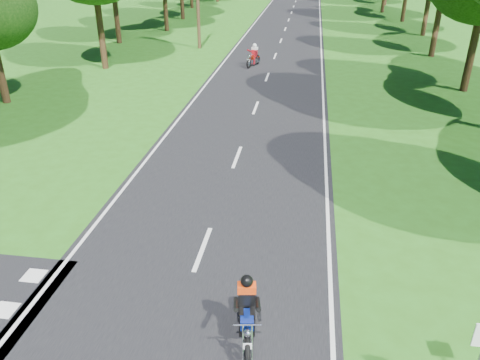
# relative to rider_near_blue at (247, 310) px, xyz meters

# --- Properties ---
(ground) EXTENTS (160.00, 160.00, 0.00)m
(ground) POSITION_rel_rider_near_blue_xyz_m (-1.56, 0.88, -0.72)
(ground) COLOR #275C15
(ground) RESTS_ON ground
(main_road) EXTENTS (7.00, 140.00, 0.02)m
(main_road) POSITION_rel_rider_near_blue_xyz_m (-1.56, 50.88, -0.71)
(main_road) COLOR black
(main_road) RESTS_ON ground
(road_markings) EXTENTS (7.40, 140.00, 0.01)m
(road_markings) POSITION_rel_rider_near_blue_xyz_m (-1.70, 49.00, -0.69)
(road_markings) COLOR silver
(road_markings) RESTS_ON main_road
(rider_near_blue) EXTENTS (0.81, 1.74, 1.40)m
(rider_near_blue) POSITION_rel_rider_near_blue_xyz_m (0.00, 0.00, 0.00)
(rider_near_blue) COLOR navy
(rider_near_blue) RESTS_ON main_road
(rider_far_red) EXTENTS (1.05, 1.81, 1.43)m
(rider_far_red) POSITION_rel_rider_near_blue_xyz_m (-2.74, 23.59, 0.02)
(rider_far_red) COLOR #9A1F0B
(rider_far_red) RESTS_ON main_road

